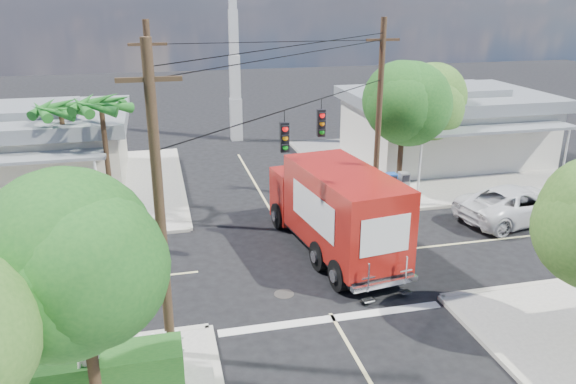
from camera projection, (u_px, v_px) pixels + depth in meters
name	position (u px, v px, depth m)	size (l,w,h in m)	color
ground	(300.00, 261.00, 22.17)	(120.00, 120.00, 0.00)	black
sidewalk_ne	(426.00, 164.00, 34.52)	(14.12, 14.12, 0.14)	gray
sidewalk_nw	(50.00, 192.00, 29.73)	(14.12, 14.12, 0.14)	gray
road_markings	(310.00, 278.00, 20.82)	(32.00, 32.00, 0.01)	beige
building_ne	(445.00, 123.00, 35.12)	(11.80, 10.20, 4.50)	silver
building_nw	(27.00, 146.00, 30.22)	(10.80, 10.20, 4.30)	beige
radio_tower	(234.00, 60.00, 38.74)	(0.80, 0.80, 17.00)	silver
tree_sw_front	(79.00, 266.00, 12.28)	(3.88, 3.78, 6.03)	#422D1C
tree_ne_front	(404.00, 103.00, 28.37)	(4.21, 4.14, 6.66)	#422D1C
tree_ne_back	(430.00, 104.00, 31.15)	(3.77, 3.66, 5.82)	#422D1C
palm_nw_front	(101.00, 108.00, 25.72)	(3.01, 3.08, 5.59)	#422D1C
palm_nw_back	(61.00, 111.00, 26.78)	(3.01, 3.08, 5.19)	#422D1C
utility_poles	(251.00, 138.00, 21.74)	(12.00, 10.68, 9.00)	#473321
picket_fence	(72.00, 359.00, 15.09)	(5.94, 0.06, 1.00)	silver
hedge_sw	(60.00, 378.00, 14.31)	(6.20, 1.20, 1.10)	#164A18
vending_boxes	(391.00, 184.00, 29.06)	(1.90, 0.50, 1.10)	red
delivery_truck	(335.00, 209.00, 22.32)	(3.71, 8.73, 3.67)	black
parked_car	(518.00, 204.00, 25.85)	(2.74, 5.93, 1.65)	silver
pedestrian	(89.00, 370.00, 14.07)	(0.66, 0.43, 1.81)	beige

